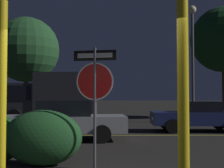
{
  "coord_description": "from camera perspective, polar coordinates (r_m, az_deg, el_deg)",
  "views": [
    {
      "loc": [
        0.28,
        -4.48,
        1.51
      ],
      "look_at": [
        0.35,
        5.76,
        1.94
      ],
      "focal_mm": 50.0,
      "sensor_mm": 36.0,
      "label": 1
    }
  ],
  "objects": [
    {
      "name": "passing_car_2",
      "position": [
        11.13,
        -9.11,
        -6.57
      ],
      "size": [
        4.68,
        2.1,
        1.39
      ],
      "rotation": [
        0.0,
        0.0,
        1.64
      ],
      "color": "#9E9EA3",
      "rests_on": "ground_plane"
    },
    {
      "name": "tree_0",
      "position": [
        24.09,
        19.75,
        7.64
      ],
      "size": [
        4.73,
        4.73,
        8.03
      ],
      "color": "#422D1E",
      "rests_on": "ground_plane"
    },
    {
      "name": "yellow_pole_left",
      "position": [
        4.84,
        -19.6,
        -2.74
      ],
      "size": [
        0.15,
        0.15,
        2.94
      ],
      "primitive_type": "cylinder",
      "color": "yellow",
      "rests_on": "ground_plane"
    },
    {
      "name": "stop_sign",
      "position": [
        6.61,
        -3.16,
        0.18
      ],
      "size": [
        0.91,
        0.2,
        2.56
      ],
      "rotation": [
        0.0,
        0.0,
        -0.19
      ],
      "color": "#4C4C51",
      "rests_on": "ground_plane"
    },
    {
      "name": "delivery_truck",
      "position": [
        18.81,
        -11.45,
        -2.21
      ],
      "size": [
        5.65,
        2.62,
        2.91
      ],
      "rotation": [
        0.0,
        0.0,
        1.53
      ],
      "color": "#2D2D33",
      "rests_on": "ground_plane"
    },
    {
      "name": "yellow_pole_right",
      "position": [
        4.02,
        12.86,
        0.53
      ],
      "size": [
        0.14,
        0.14,
        3.42
      ],
      "primitive_type": "cylinder",
      "color": "yellow",
      "rests_on": "ground_plane"
    },
    {
      "name": "tree_1",
      "position": [
        24.88,
        -15.36,
        6.03
      ],
      "size": [
        4.99,
        4.99,
        7.62
      ],
      "color": "#422D1E",
      "rests_on": "ground_plane"
    },
    {
      "name": "street_lamp",
      "position": [
        19.29,
        14.51,
        7.14
      ],
      "size": [
        0.49,
        0.49,
        6.97
      ],
      "color": "#4C4C51",
      "rests_on": "ground_plane"
    },
    {
      "name": "passing_car_3",
      "position": [
        14.28,
        15.39,
        -5.67
      ],
      "size": [
        4.09,
        1.89,
        1.32
      ],
      "rotation": [
        0.0,
        0.0,
        1.56
      ],
      "color": "navy",
      "rests_on": "ground_plane"
    },
    {
      "name": "hedge_bush_2",
      "position": [
        7.12,
        -12.56,
        -9.57
      ],
      "size": [
        1.74,
        0.95,
        1.23
      ],
      "primitive_type": "ellipsoid",
      "color": "#1E4C23",
      "rests_on": "ground_plane"
    },
    {
      "name": "road_center_stripe",
      "position": [
        12.41,
        -1.68,
        -9.36
      ],
      "size": [
        36.29,
        0.12,
        0.01
      ],
      "primitive_type": "cube",
      "color": "gold",
      "rests_on": "ground_plane"
    }
  ]
}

